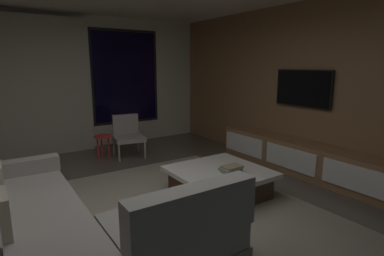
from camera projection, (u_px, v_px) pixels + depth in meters
The scene contains 11 objects.
floor at pixel (143, 224), 3.40m from camera, with size 9.20×9.20×0.00m, color #564C44.
back_wall_with_window at pixel (59, 84), 6.04m from camera, with size 6.60×0.30×2.70m.
media_wall at pixel (321, 89), 4.79m from camera, with size 0.12×7.80×2.70m.
area_rug at pixel (175, 219), 3.51m from camera, with size 3.20×3.80×0.01m, color gray.
sectional_couch at pixel (68, 228), 2.76m from camera, with size 1.98×2.50×0.82m.
coffee_table at pixel (219, 182), 4.11m from camera, with size 1.16×1.16×0.36m.
book_stack_on_coffee_table at pixel (231, 169), 3.98m from camera, with size 0.28×0.20×0.08m.
accent_chair_near_window at pixel (128, 133), 5.88m from camera, with size 0.62×0.64×0.78m.
side_stool at pixel (103, 140), 5.62m from camera, with size 0.32×0.32×0.46m.
media_console at pixel (301, 159), 4.90m from camera, with size 0.46×3.10×0.52m.
mounted_tv at pixel (303, 88), 4.94m from camera, with size 0.05×1.02×0.59m.
Camera 1 is at (-1.29, -2.89, 1.72)m, focal length 28.88 mm.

